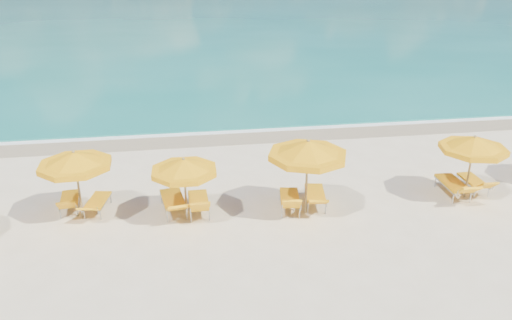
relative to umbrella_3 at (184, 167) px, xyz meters
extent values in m
plane|color=beige|center=(2.43, 0.08, -1.78)|extent=(120.00, 120.00, 0.00)
cube|color=#147064|center=(2.43, 48.08, -1.78)|extent=(120.00, 80.00, 0.30)
cube|color=tan|center=(2.43, 7.48, -1.78)|extent=(120.00, 2.60, 0.01)
cube|color=white|center=(2.43, 8.28, -1.78)|extent=(120.00, 1.20, 0.03)
cube|color=white|center=(-3.57, 17.08, -1.78)|extent=(14.00, 0.36, 0.05)
cube|color=white|center=(10.43, 24.08, -1.78)|extent=(18.00, 0.30, 0.05)
cylinder|color=#9D824E|center=(-3.24, 0.64, -0.70)|extent=(0.07, 0.07, 2.17)
cone|color=#FFA90D|center=(-3.24, 0.64, 0.21)|extent=(2.85, 2.85, 0.43)
cylinder|color=#FFA90D|center=(-3.24, 0.64, 0.00)|extent=(2.87, 2.87, 0.17)
sphere|color=#9D824E|center=(-3.24, 0.64, 0.44)|extent=(0.10, 0.10, 0.10)
cylinder|color=#9D824E|center=(0.00, 0.00, -0.78)|extent=(0.06, 0.06, 2.00)
cone|color=#FFA90D|center=(0.00, 0.00, 0.06)|extent=(2.70, 2.70, 0.40)
cylinder|color=#FFA90D|center=(0.00, 0.00, -0.14)|extent=(2.72, 2.72, 0.16)
sphere|color=#9D824E|center=(0.00, 0.00, 0.26)|extent=(0.09, 0.09, 0.09)
cylinder|color=#9D824E|center=(3.76, -0.15, -0.58)|extent=(0.08, 0.08, 2.41)
cone|color=#FFA90D|center=(3.76, -0.15, 0.44)|extent=(2.55, 2.55, 0.48)
cylinder|color=#FFA90D|center=(3.76, -0.15, 0.20)|extent=(2.58, 2.58, 0.19)
sphere|color=#9D824E|center=(3.76, -0.15, 0.68)|extent=(0.11, 0.11, 0.11)
cylinder|color=#9D824E|center=(9.42, 0.10, -0.71)|extent=(0.07, 0.07, 2.14)
cone|color=#FFA90D|center=(9.42, 0.10, 0.19)|extent=(2.53, 2.53, 0.43)
cylinder|color=#FFA90D|center=(9.42, 0.10, -0.02)|extent=(2.55, 2.55, 0.17)
sphere|color=#9D824E|center=(9.42, 0.10, 0.41)|extent=(0.10, 0.10, 0.10)
cube|color=#FFAF0F|center=(-3.72, 1.29, -1.43)|extent=(0.67, 1.28, 0.08)
cube|color=#FFAF0F|center=(-3.64, 0.47, -1.24)|extent=(0.60, 0.54, 0.44)
cube|color=#FFAF0F|center=(-2.81, 1.04, -1.43)|extent=(0.75, 1.30, 0.08)
cube|color=#FFAF0F|center=(-2.96, 0.19, -1.29)|extent=(0.63, 0.63, 0.34)
cube|color=#FFAF0F|center=(-0.41, 0.65, -1.37)|extent=(0.86, 1.53, 0.09)
cube|color=#FFAF0F|center=(-0.26, -0.35, -1.18)|extent=(0.73, 0.72, 0.44)
cube|color=#FFAF0F|center=(0.39, 0.47, -1.39)|extent=(0.63, 1.38, 0.08)
cube|color=#FFAF0F|center=(0.41, -0.43, -1.15)|extent=(0.62, 0.51, 0.52)
cube|color=#FFAF0F|center=(3.33, 0.23, -1.40)|extent=(0.80, 1.41, 0.08)
cube|color=#FFAF0F|center=(3.19, -0.64, -1.17)|extent=(0.67, 0.58, 0.50)
cube|color=#FFAF0F|center=(4.22, 0.39, -1.39)|extent=(0.83, 1.44, 0.08)
cube|color=#FFAF0F|center=(4.06, -0.54, -1.22)|extent=(0.69, 0.68, 0.41)
cube|color=#FFAF0F|center=(9.07, 0.38, -1.37)|extent=(0.70, 1.47, 0.09)
cube|color=#FFAF0F|center=(9.03, -0.61, -1.16)|extent=(0.67, 0.62, 0.48)
cube|color=#FFAF0F|center=(9.97, 0.61, -1.43)|extent=(0.58, 1.25, 0.08)
cube|color=#FFAF0F|center=(9.95, -0.23, -1.24)|extent=(0.56, 0.51, 0.43)
camera|label=1|loc=(0.04, -13.86, 5.95)|focal=35.00mm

